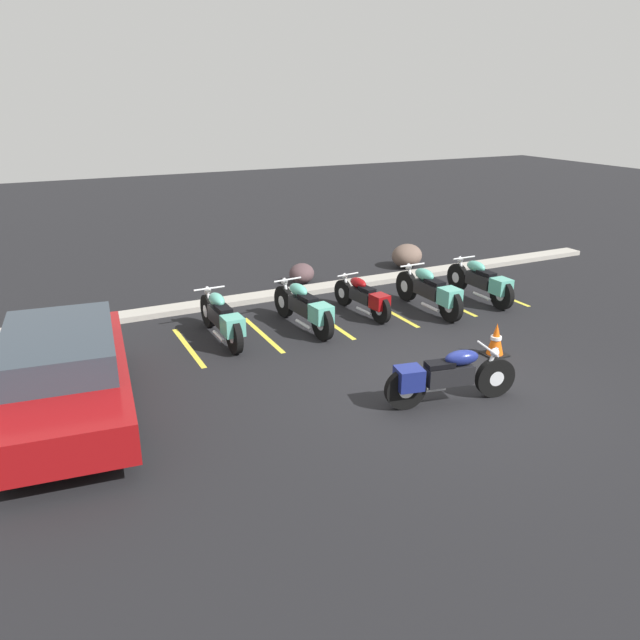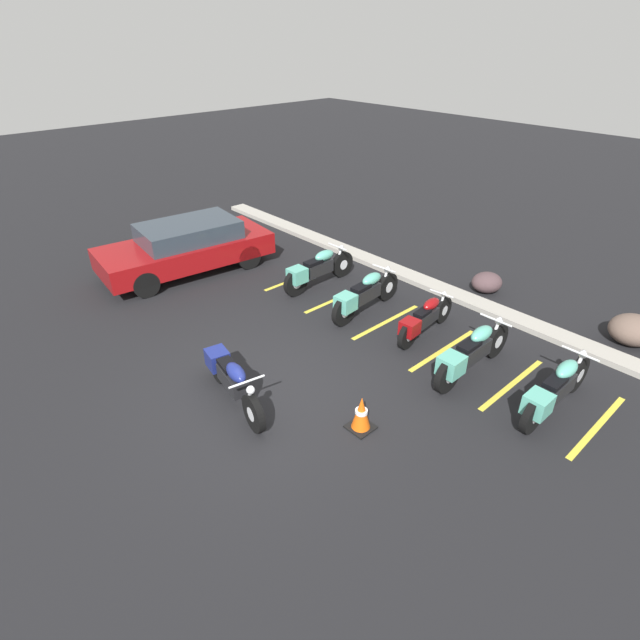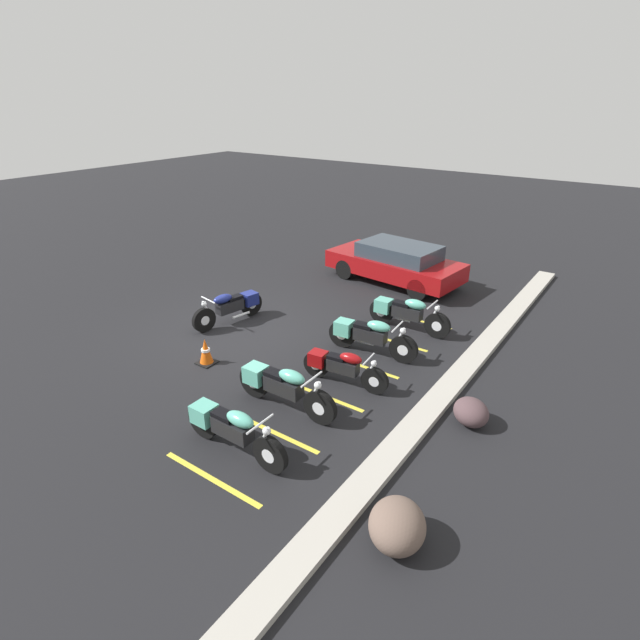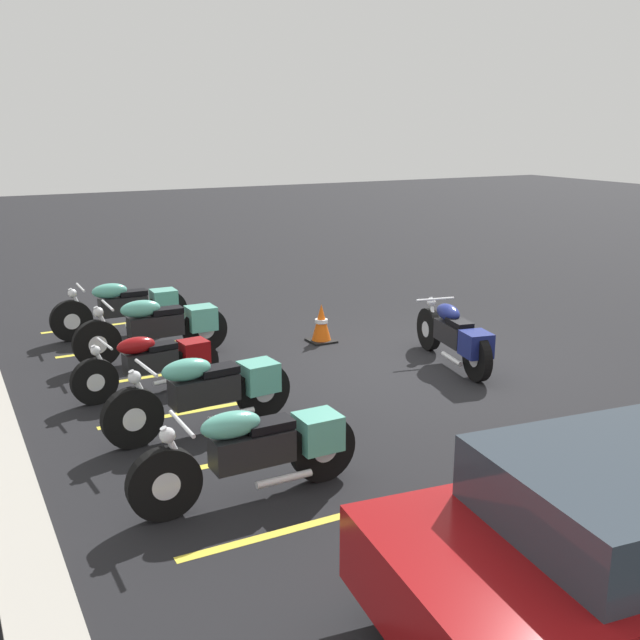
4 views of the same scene
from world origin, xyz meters
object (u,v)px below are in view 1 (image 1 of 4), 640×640
object	(u,v)px
parked_bike_3	(431,291)
landscape_rock_1	(407,256)
motorcycle_navy_featured	(445,376)
traffic_cone	(496,340)
landscape_rock_0	(302,274)
parked_bike_1	(305,307)
parked_bike_4	(482,281)
car_red	(62,374)
parked_bike_0	(222,318)
parked_bike_2	(364,297)

from	to	relation	value
parked_bike_3	landscape_rock_1	world-z (taller)	parked_bike_3
motorcycle_navy_featured	traffic_cone	distance (m)	2.27
landscape_rock_1	landscape_rock_0	bearing A→B (deg)	-177.80
parked_bike_1	landscape_rock_0	distance (m)	3.24
parked_bike_3	traffic_cone	world-z (taller)	parked_bike_3
parked_bike_4	car_red	xyz separation A→B (m)	(-9.05, -1.56, 0.22)
parked_bike_1	landscape_rock_1	size ratio (longest dim) A/B	2.46
landscape_rock_1	parked_bike_0	bearing A→B (deg)	-154.46
motorcycle_navy_featured	parked_bike_3	size ratio (longest dim) A/B	0.93
parked_bike_1	parked_bike_4	world-z (taller)	parked_bike_1
parked_bike_3	car_red	size ratio (longest dim) A/B	0.51
parked_bike_2	parked_bike_4	xyz separation A→B (m)	(2.90, -0.35, 0.05)
parked_bike_1	parked_bike_3	xyz separation A→B (m)	(2.88, -0.25, 0.01)
traffic_cone	parked_bike_3	bearing A→B (deg)	81.88
landscape_rock_0	traffic_cone	world-z (taller)	traffic_cone
parked_bike_4	landscape_rock_0	world-z (taller)	parked_bike_4
parked_bike_0	parked_bike_3	distance (m)	4.59
parked_bike_0	landscape_rock_0	bearing A→B (deg)	-47.15
parked_bike_0	landscape_rock_1	world-z (taller)	parked_bike_0
landscape_rock_1	traffic_cone	xyz separation A→B (m)	(-1.98, -5.82, -0.03)
parked_bike_3	car_red	xyz separation A→B (m)	(-7.55, -1.44, 0.20)
motorcycle_navy_featured	parked_bike_1	distance (m)	3.88
motorcycle_navy_featured	parked_bike_3	world-z (taller)	parked_bike_3
motorcycle_navy_featured	car_red	xyz separation A→B (m)	(-5.22, 2.14, 0.23)
traffic_cone	landscape_rock_0	bearing A→B (deg)	102.26
parked_bike_0	car_red	world-z (taller)	car_red
parked_bike_1	parked_bike_3	size ratio (longest dim) A/B	0.98
motorcycle_navy_featured	parked_bike_0	world-z (taller)	parked_bike_0
motorcycle_navy_featured	parked_bike_1	world-z (taller)	parked_bike_1
parked_bike_3	traffic_cone	distance (m)	2.51
motorcycle_navy_featured	traffic_cone	size ratio (longest dim) A/B	3.48
parked_bike_2	traffic_cone	xyz separation A→B (m)	(1.04, -2.95, -0.12)
parked_bike_2	parked_bike_3	bearing A→B (deg)	-114.45
parked_bike_4	traffic_cone	size ratio (longest dim) A/B	3.61
parked_bike_1	traffic_cone	world-z (taller)	parked_bike_1
parked_bike_3	parked_bike_2	bearing A→B (deg)	70.68
parked_bike_0	parked_bike_2	size ratio (longest dim) A/B	1.14
parked_bike_3	motorcycle_navy_featured	bearing A→B (deg)	146.26
parked_bike_1	parked_bike_2	xyz separation A→B (m)	(1.49, 0.22, -0.06)
landscape_rock_1	parked_bike_2	bearing A→B (deg)	-136.42
parked_bike_0	parked_bike_1	xyz separation A→B (m)	(1.69, -0.12, 0.00)
parked_bike_0	landscape_rock_1	distance (m)	6.87
car_red	parked_bike_0	bearing A→B (deg)	127.85
car_red	landscape_rock_1	bearing A→B (deg)	123.93
parked_bike_0	parked_bike_1	world-z (taller)	parked_bike_1
parked_bike_2	landscape_rock_0	xyz separation A→B (m)	(-0.20, 2.75, -0.16)
landscape_rock_1	motorcycle_navy_featured	bearing A→B (deg)	-119.73
parked_bike_4	landscape_rock_1	size ratio (longest dim) A/B	2.43
parked_bike_4	landscape_rock_1	distance (m)	3.23
parked_bike_4	car_red	distance (m)	9.19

